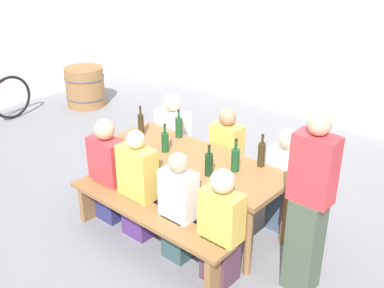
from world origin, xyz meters
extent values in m
plane|color=slate|center=(0.00, 0.00, 0.00)|extent=(24.00, 24.00, 0.00)
cube|color=silver|center=(0.00, 3.47, 1.60)|extent=(14.00, 0.20, 3.20)
cube|color=olive|center=(0.00, 0.00, 0.72)|extent=(2.01, 0.74, 0.05)
cylinder|color=olive|center=(-0.92, -0.31, 0.35)|extent=(0.07, 0.07, 0.70)
cylinder|color=olive|center=(0.92, -0.31, 0.35)|extent=(0.07, 0.07, 0.70)
cylinder|color=olive|center=(-0.92, 0.31, 0.35)|extent=(0.07, 0.07, 0.70)
cylinder|color=olive|center=(0.92, 0.31, 0.35)|extent=(0.07, 0.07, 0.70)
cube|color=olive|center=(0.00, -0.67, 0.43)|extent=(1.91, 0.30, 0.04)
cube|color=olive|center=(-0.85, -0.67, 0.21)|extent=(0.06, 0.24, 0.41)
cube|color=olive|center=(0.85, -0.67, 0.21)|extent=(0.06, 0.24, 0.41)
cube|color=olive|center=(0.00, 0.67, 0.43)|extent=(1.91, 0.30, 0.04)
cube|color=olive|center=(-0.85, 0.67, 0.21)|extent=(0.06, 0.24, 0.41)
cube|color=olive|center=(0.85, 0.67, 0.21)|extent=(0.06, 0.24, 0.41)
cylinder|color=#194723|center=(-0.44, 0.28, 0.86)|extent=(0.08, 0.08, 0.22)
cylinder|color=#194723|center=(-0.44, 0.28, 1.02)|extent=(0.03, 0.03, 0.08)
cylinder|color=black|center=(-0.44, 0.28, 1.06)|extent=(0.03, 0.03, 0.01)
cylinder|color=#332814|center=(-0.79, 0.05, 0.87)|extent=(0.07, 0.07, 0.24)
cylinder|color=#332814|center=(-0.79, 0.05, 1.04)|extent=(0.02, 0.02, 0.09)
cylinder|color=black|center=(-0.79, 0.05, 1.09)|extent=(0.03, 0.03, 0.01)
cylinder|color=#194723|center=(-0.30, -0.07, 0.85)|extent=(0.08, 0.08, 0.21)
cylinder|color=#194723|center=(-0.30, -0.07, 1.00)|extent=(0.03, 0.03, 0.09)
cylinder|color=black|center=(-0.30, -0.07, 1.05)|extent=(0.03, 0.03, 0.01)
cylinder|color=#332814|center=(0.62, 0.31, 0.87)|extent=(0.07, 0.07, 0.24)
cylinder|color=#332814|center=(0.62, 0.31, 1.03)|extent=(0.03, 0.03, 0.08)
cylinder|color=black|center=(0.62, 0.31, 1.08)|extent=(0.03, 0.03, 0.01)
cylinder|color=#194723|center=(0.49, 0.06, 0.86)|extent=(0.08, 0.08, 0.22)
cylinder|color=#194723|center=(0.49, 0.06, 1.02)|extent=(0.03, 0.03, 0.10)
cylinder|color=black|center=(0.49, 0.06, 1.07)|extent=(0.03, 0.03, 0.01)
cylinder|color=#143319|center=(0.35, -0.17, 0.86)|extent=(0.08, 0.08, 0.22)
cylinder|color=#143319|center=(0.35, -0.17, 1.01)|extent=(0.03, 0.03, 0.08)
cylinder|color=black|center=(0.35, -0.17, 1.05)|extent=(0.03, 0.03, 0.01)
cylinder|color=silver|center=(0.04, -0.29, 0.75)|extent=(0.06, 0.06, 0.01)
cylinder|color=silver|center=(0.04, -0.29, 0.79)|extent=(0.01, 0.01, 0.06)
cone|color=maroon|center=(0.04, -0.29, 0.86)|extent=(0.06, 0.06, 0.09)
cylinder|color=silver|center=(0.41, 0.18, 0.75)|extent=(0.06, 0.06, 0.01)
cylinder|color=silver|center=(0.41, 0.18, 0.79)|extent=(0.01, 0.01, 0.08)
cone|color=#D18C93|center=(0.41, 0.18, 0.88)|extent=(0.06, 0.06, 0.09)
cube|color=navy|center=(-0.70, -0.52, 0.23)|extent=(0.30, 0.24, 0.45)
cube|color=#C6383D|center=(-0.70, -0.52, 0.68)|extent=(0.40, 0.20, 0.47)
sphere|color=tan|center=(-0.70, -0.52, 1.02)|extent=(0.21, 0.21, 0.21)
cube|color=#4E2C6D|center=(-0.25, -0.52, 0.23)|extent=(0.30, 0.24, 0.45)
cube|color=gold|center=(-0.25, -0.52, 0.71)|extent=(0.39, 0.20, 0.52)
sphere|color=beige|center=(-0.25, -0.52, 1.06)|extent=(0.18, 0.18, 0.18)
cube|color=#324C50|center=(0.29, -0.52, 0.23)|extent=(0.25, 0.24, 0.45)
cube|color=silver|center=(0.29, -0.52, 0.68)|extent=(0.33, 0.20, 0.46)
sphere|color=tan|center=(0.29, -0.52, 1.00)|extent=(0.18, 0.18, 0.18)
cube|color=#523343|center=(0.78, -0.52, 0.23)|extent=(0.28, 0.24, 0.45)
cube|color=gold|center=(0.78, -0.52, 0.67)|extent=(0.37, 0.20, 0.44)
sphere|color=beige|center=(0.78, -0.52, 1.00)|extent=(0.21, 0.21, 0.21)
cube|color=#4C4571|center=(-0.76, 0.52, 0.23)|extent=(0.31, 0.24, 0.45)
cube|color=silver|center=(-0.76, 0.52, 0.68)|extent=(0.41, 0.20, 0.46)
sphere|color=beige|center=(-0.76, 0.52, 1.01)|extent=(0.21, 0.21, 0.21)
cube|color=#564972|center=(0.04, 0.52, 0.23)|extent=(0.25, 0.24, 0.45)
cube|color=gold|center=(0.04, 0.52, 0.70)|extent=(0.33, 0.20, 0.50)
sphere|color=#A87A5B|center=(0.04, 0.52, 1.04)|extent=(0.19, 0.19, 0.19)
cube|color=#45576F|center=(0.78, 0.52, 0.23)|extent=(0.25, 0.24, 0.45)
cube|color=silver|center=(0.78, 0.52, 0.68)|extent=(0.34, 0.20, 0.46)
sphere|color=beige|center=(0.78, 0.52, 1.01)|extent=(0.20, 0.20, 0.20)
cube|color=#465341|center=(1.36, -0.13, 0.44)|extent=(0.26, 0.24, 0.87)
cube|color=#C6383D|center=(1.36, -0.13, 1.16)|extent=(0.34, 0.20, 0.57)
sphere|color=tan|center=(1.36, -0.13, 1.53)|extent=(0.18, 0.18, 0.18)
cylinder|color=olive|center=(-3.69, 1.43, 0.34)|extent=(0.65, 0.65, 0.67)
torus|color=#4C4C51|center=(-3.69, 1.43, 0.50)|extent=(0.69, 0.69, 0.02)
torus|color=#4C4C51|center=(-3.69, 1.43, 0.17)|extent=(0.69, 0.69, 0.02)
torus|color=black|center=(-4.09, 0.28, 0.35)|extent=(0.10, 0.71, 0.70)
camera|label=1|loc=(2.75, -3.15, 2.88)|focal=43.79mm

